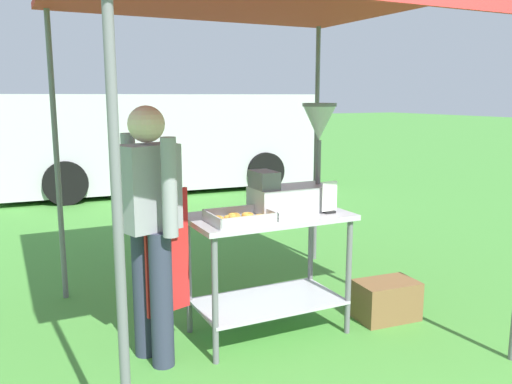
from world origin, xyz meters
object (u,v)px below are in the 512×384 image
Objects in this scene: donut_tray at (239,219)px; donut_fryer at (297,174)px; menu_sign at (329,200)px; supply_crate at (386,300)px; vendor at (151,222)px; van_silver at (158,140)px; stall_canopy at (263,0)px; donut_cart at (269,249)px.

donut_fryer is (0.50, 0.13, 0.24)m from donut_tray.
menu_sign reaches higher than supply_crate.
van_silver reaches higher than vendor.
donut_fryer reaches higher than menu_sign.
van_silver reaches higher than menu_sign.
van_silver is (0.97, 6.13, -1.40)m from stall_canopy.
menu_sign is 6.41m from van_silver.
donut_cart is 0.20× the size of van_silver.
van_silver is (1.24, 6.35, -0.01)m from donut_tray.
supply_crate is at bearing -2.82° from donut_tray.
menu_sign is (0.16, -0.16, -0.17)m from donut_fryer.
donut_tray is at bearing -101.09° from van_silver.
donut_tray is at bearing -9.06° from vendor.
van_silver is at bearing 89.47° from supply_crate.
menu_sign reaches higher than donut_tray.
stall_canopy is 1.64× the size of vendor.
donut_tray is 6.47m from van_silver.
donut_tray is 0.67m from menu_sign.
van_silver is (0.06, 6.41, 0.73)m from supply_crate.
vendor reaches higher than donut_cart.
stall_canopy is at bearing 159.42° from donut_fryer.
donut_fryer reaches higher than supply_crate.
supply_crate is (0.68, -0.19, -0.98)m from donut_fryer.
supply_crate is 0.09× the size of van_silver.
donut_fryer reaches higher than donut_tray.
donut_fryer is at bearing -96.78° from van_silver.
stall_canopy reaches higher than donut_fryer.
donut_tray is at bearing -156.32° from donut_cart.
menu_sign is 1.23m from vendor.
donut_cart is at bearing -98.85° from van_silver.
vendor is 1.90m from supply_crate.
supply_crate is at bearing -11.11° from donut_cart.
donut_fryer is 0.47× the size of vendor.
donut_fryer is at bearing -20.58° from stall_canopy.
stall_canopy is at bearing 8.89° from vendor.
menu_sign is at bearing -20.91° from donut_cart.
donut_fryer is (0.23, 0.01, 0.51)m from donut_cart.
van_silver is (1.80, 6.26, -0.03)m from vendor.
van_silver is at bearing 73.97° from vendor.
stall_canopy is 2.40× the size of donut_cart.
donut_tray is 0.53× the size of donut_fryer.
donut_tray is at bearing -141.52° from stall_canopy.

